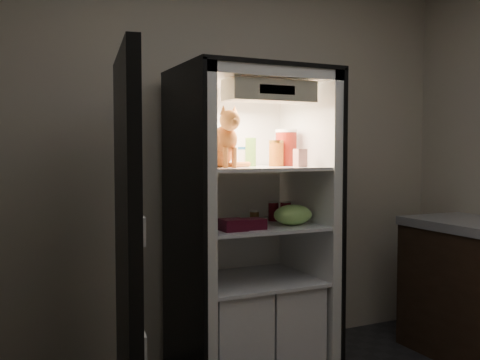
# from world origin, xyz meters

# --- Properties ---
(room_shell) EXTENTS (3.60, 3.60, 3.60)m
(room_shell) POSITION_xyz_m (0.00, 0.00, 1.62)
(room_shell) COLOR white
(room_shell) RESTS_ON floor
(refrigerator) EXTENTS (0.90, 0.72, 1.88)m
(refrigerator) POSITION_xyz_m (0.00, 1.38, 0.79)
(refrigerator) COLOR white
(refrigerator) RESTS_ON floor
(fridge_door) EXTENTS (0.19, 0.87, 1.85)m
(fridge_door) POSITION_xyz_m (-0.85, 0.96, 0.91)
(fridge_door) COLOR black
(fridge_door) RESTS_ON floor
(tabby_cat) EXTENTS (0.30, 0.34, 0.35)m
(tabby_cat) POSITION_xyz_m (-0.22, 1.28, 1.42)
(tabby_cat) COLOR #BE5718
(tabby_cat) RESTS_ON refrigerator
(parmesan_shaker) EXTENTS (0.07, 0.07, 0.18)m
(parmesan_shaker) POSITION_xyz_m (0.03, 1.41, 1.38)
(parmesan_shaker) COLOR green
(parmesan_shaker) RESTS_ON refrigerator
(mayo_tub) EXTENTS (0.09, 0.09, 0.12)m
(mayo_tub) POSITION_xyz_m (0.01, 1.47, 1.35)
(mayo_tub) COLOR white
(mayo_tub) RESTS_ON refrigerator
(salsa_jar) EXTENTS (0.09, 0.09, 0.16)m
(salsa_jar) POSITION_xyz_m (0.17, 1.34, 1.37)
(salsa_jar) COLOR maroon
(salsa_jar) RESTS_ON refrigerator
(pepper_jar) EXTENTS (0.14, 0.14, 0.23)m
(pepper_jar) POSITION_xyz_m (0.27, 1.38, 1.40)
(pepper_jar) COLOR maroon
(pepper_jar) RESTS_ON refrigerator
(cream_carton) EXTENTS (0.06, 0.06, 0.11)m
(cream_carton) POSITION_xyz_m (0.25, 1.18, 1.34)
(cream_carton) COLOR silver
(cream_carton) RESTS_ON refrigerator
(soda_can_a) EXTENTS (0.07, 0.07, 0.12)m
(soda_can_a) POSITION_xyz_m (0.19, 1.41, 1.00)
(soda_can_a) COLOR black
(soda_can_a) RESTS_ON refrigerator
(soda_can_b) EXTENTS (0.07, 0.07, 0.12)m
(soda_can_b) POSITION_xyz_m (0.25, 1.36, 1.00)
(soda_can_b) COLOR black
(soda_can_b) RESTS_ON refrigerator
(soda_can_c) EXTENTS (0.06, 0.06, 0.12)m
(soda_can_c) POSITION_xyz_m (0.22, 1.22, 1.00)
(soda_can_c) COLOR black
(soda_can_c) RESTS_ON refrigerator
(condiment_jar) EXTENTS (0.06, 0.06, 0.08)m
(condiment_jar) POSITION_xyz_m (0.03, 1.37, 0.98)
(condiment_jar) COLOR #553718
(condiment_jar) RESTS_ON refrigerator
(grape_bag) EXTENTS (0.25, 0.18, 0.12)m
(grape_bag) POSITION_xyz_m (0.21, 1.20, 1.00)
(grape_bag) COLOR #8ACE60
(grape_bag) RESTS_ON refrigerator
(berry_box_left) EXTENTS (0.13, 0.13, 0.07)m
(berry_box_left) POSITION_xyz_m (-0.21, 1.14, 0.97)
(berry_box_left) COLOR #4E0D1D
(berry_box_left) RESTS_ON refrigerator
(berry_box_right) EXTENTS (0.12, 0.12, 0.06)m
(berry_box_right) POSITION_xyz_m (-0.08, 1.16, 0.97)
(berry_box_right) COLOR #4E0D1D
(berry_box_right) RESTS_ON refrigerator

